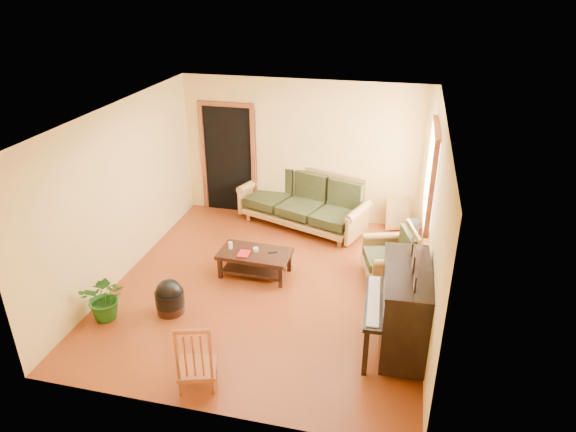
% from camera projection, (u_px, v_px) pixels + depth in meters
% --- Properties ---
extents(floor, '(5.00, 5.00, 0.00)m').
position_uv_depth(floor, '(269.00, 286.00, 7.68)').
color(floor, '#61240C').
rests_on(floor, ground).
extents(doorway, '(1.08, 0.16, 2.05)m').
position_uv_depth(doorway, '(229.00, 160.00, 9.71)').
color(doorway, black).
rests_on(doorway, floor).
extents(window, '(0.12, 1.36, 1.46)m').
position_uv_depth(window, '(431.00, 174.00, 7.71)').
color(window, white).
rests_on(window, right_wall).
extents(sofa, '(2.54, 1.72, 1.00)m').
position_uv_depth(sofa, '(302.00, 201.00, 9.27)').
color(sofa, olive).
rests_on(sofa, floor).
extents(coffee_table, '(1.11, 0.64, 0.39)m').
position_uv_depth(coffee_table, '(255.00, 263.00, 7.90)').
color(coffee_table, black).
rests_on(coffee_table, floor).
extents(armchair, '(1.01, 1.04, 0.85)m').
position_uv_depth(armchair, '(388.00, 254.00, 7.70)').
color(armchair, olive).
rests_on(armchair, floor).
extents(piano, '(0.83, 1.33, 1.14)m').
position_uv_depth(piano, '(404.00, 310.00, 6.18)').
color(piano, black).
rests_on(piano, floor).
extents(footstool, '(0.46, 0.46, 0.38)m').
position_uv_depth(footstool, '(170.00, 300.00, 7.03)').
color(footstool, black).
rests_on(footstool, floor).
extents(red_chair, '(0.53, 0.56, 0.89)m').
position_uv_depth(red_chair, '(196.00, 352.00, 5.69)').
color(red_chair, brown).
rests_on(red_chair, floor).
extents(leaning_frame, '(0.47, 0.25, 0.61)m').
position_uv_depth(leaning_frame, '(398.00, 214.00, 9.24)').
color(leaning_frame, '#B58A3C').
rests_on(leaning_frame, floor).
extents(ceramic_crock, '(0.24, 0.24, 0.27)m').
position_uv_depth(ceramic_crock, '(414.00, 227.00, 9.15)').
color(ceramic_crock, '#364FA3').
rests_on(ceramic_crock, floor).
extents(potted_plant, '(0.72, 0.67, 0.66)m').
position_uv_depth(potted_plant, '(105.00, 297.00, 6.85)').
color(potted_plant, '#1E5719').
rests_on(potted_plant, floor).
extents(book, '(0.18, 0.23, 0.02)m').
position_uv_depth(book, '(238.00, 253.00, 7.76)').
color(book, '#A01515').
rests_on(book, coffee_table).
extents(candle, '(0.08, 0.08, 0.11)m').
position_uv_depth(candle, '(230.00, 245.00, 7.89)').
color(candle, white).
rests_on(candle, coffee_table).
extents(glass_jar, '(0.10, 0.10, 0.06)m').
position_uv_depth(glass_jar, '(256.00, 249.00, 7.83)').
color(glass_jar, silver).
rests_on(glass_jar, coffee_table).
extents(remote, '(0.14, 0.09, 0.01)m').
position_uv_depth(remote, '(273.00, 252.00, 7.79)').
color(remote, black).
rests_on(remote, coffee_table).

